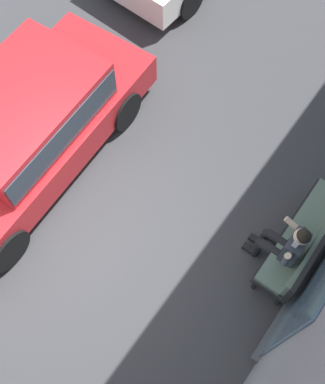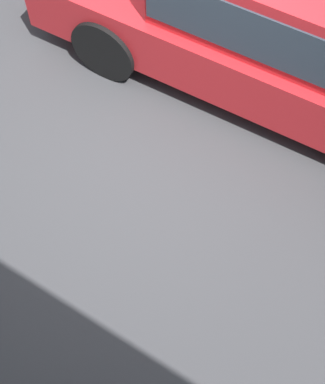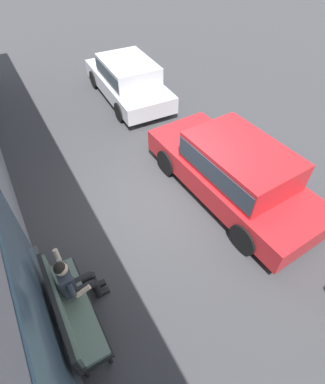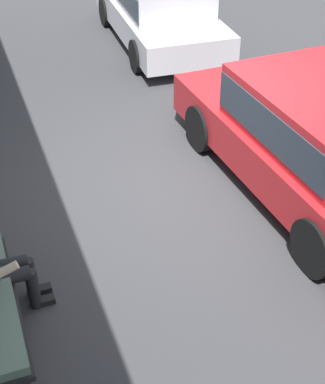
# 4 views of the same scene
# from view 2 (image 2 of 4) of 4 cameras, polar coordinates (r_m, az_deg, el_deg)

# --- Properties ---
(ground_plane) EXTENTS (60.00, 60.00, 0.00)m
(ground_plane) POSITION_cam_2_polar(r_m,az_deg,el_deg) (5.62, -1.06, 4.68)
(ground_plane) COLOR #38383A
(parked_car_mid) EXTENTS (4.73, 2.08, 1.52)m
(parked_car_mid) POSITION_cam_2_polar(r_m,az_deg,el_deg) (5.69, 12.80, 16.84)
(parked_car_mid) COLOR red
(parked_car_mid) RESTS_ON ground_plane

